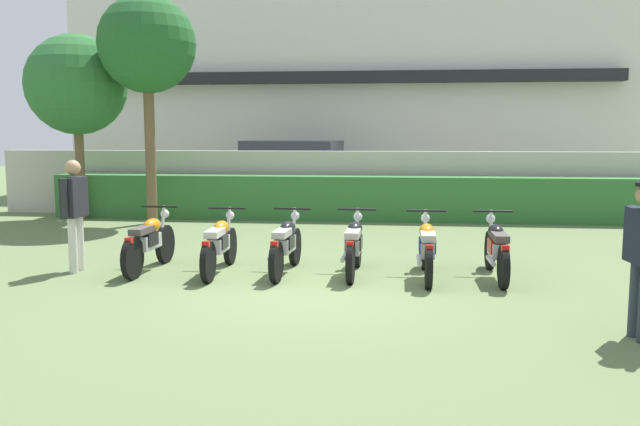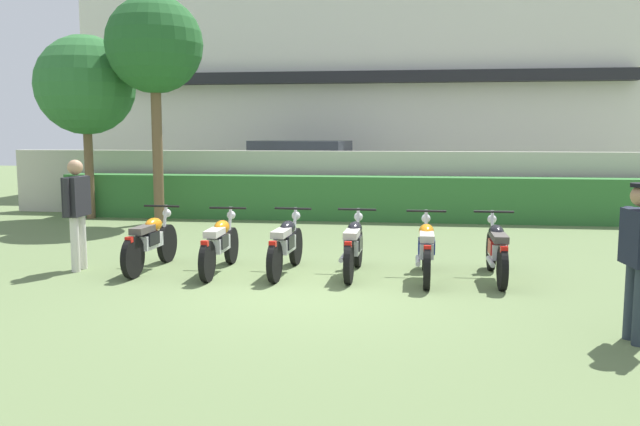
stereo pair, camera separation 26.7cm
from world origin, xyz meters
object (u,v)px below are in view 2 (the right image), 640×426
at_px(tree_far_side, 154,46).
at_px(motorcycle_in_row_1, 220,244).
at_px(motorcycle_in_row_0, 150,241).
at_px(motorcycle_in_row_5, 497,249).
at_px(motorcycle_in_row_4, 426,249).
at_px(motorcycle_in_row_2, 286,244).
at_px(tree_near_inspector, 86,86).
at_px(inspector_person, 77,205).
at_px(motorcycle_in_row_3, 354,245).
at_px(officer_0, 639,250).
at_px(parked_car, 306,173).

relative_size(tree_far_side, motorcycle_in_row_1, 2.70).
bearing_deg(motorcycle_in_row_0, motorcycle_in_row_5, -87.15).
bearing_deg(motorcycle_in_row_4, motorcycle_in_row_2, 87.17).
height_order(tree_near_inspector, motorcycle_in_row_1, tree_near_inspector).
relative_size(motorcycle_in_row_0, inspector_person, 1.09).
relative_size(tree_near_inspector, motorcycle_in_row_3, 2.46).
relative_size(motorcycle_in_row_4, officer_0, 1.17).
height_order(motorcycle_in_row_1, motorcycle_in_row_2, motorcycle_in_row_2).
xyz_separation_m(parked_car, tree_far_side, (-2.86, -4.14, 3.16)).
relative_size(motorcycle_in_row_1, inspector_person, 1.13).
bearing_deg(tree_far_side, motorcycle_in_row_0, -70.08).
bearing_deg(motorcycle_in_row_3, officer_0, -130.21).
xyz_separation_m(tree_far_side, motorcycle_in_row_1, (2.99, -5.17, -3.65)).
bearing_deg(parked_car, motorcycle_in_row_3, -68.41).
relative_size(parked_car, motorcycle_in_row_1, 2.43).
bearing_deg(motorcycle_in_row_2, motorcycle_in_row_1, 97.47).
bearing_deg(tree_far_side, motorcycle_in_row_2, -51.88).
relative_size(parked_car, motorcycle_in_row_0, 2.50).
xyz_separation_m(parked_car, officer_0, (5.31, -12.04, 0.03)).
height_order(tree_near_inspector, motorcycle_in_row_5, tree_near_inspector).
distance_m(tree_near_inspector, motorcycle_in_row_0, 7.43).
distance_m(motorcycle_in_row_0, inspector_person, 1.25).
bearing_deg(motorcycle_in_row_5, motorcycle_in_row_1, 90.98).
xyz_separation_m(parked_car, motorcycle_in_row_2, (1.14, -9.24, -0.49)).
relative_size(parked_car, motorcycle_in_row_2, 2.46).
xyz_separation_m(motorcycle_in_row_3, motorcycle_in_row_4, (1.08, -0.14, 0.00)).
xyz_separation_m(motorcycle_in_row_2, motorcycle_in_row_5, (3.13, -0.02, 0.00)).
distance_m(tree_near_inspector, motorcycle_in_row_2, 8.72).
xyz_separation_m(motorcycle_in_row_2, motorcycle_in_row_4, (2.12, -0.12, 0.00)).
relative_size(motorcycle_in_row_1, motorcycle_in_row_4, 1.01).
relative_size(motorcycle_in_row_2, motorcycle_in_row_3, 1.05).
distance_m(motorcycle_in_row_1, motorcycle_in_row_4, 3.13).
distance_m(motorcycle_in_row_2, inspector_person, 3.30).
bearing_deg(motorcycle_in_row_5, motorcycle_in_row_2, 89.94).
xyz_separation_m(motorcycle_in_row_0, motorcycle_in_row_2, (2.14, 0.04, -0.01)).
bearing_deg(motorcycle_in_row_0, motorcycle_in_row_3, -86.37).
distance_m(tree_far_side, motorcycle_in_row_2, 7.44).
xyz_separation_m(parked_car, motorcycle_in_row_5, (4.28, -9.26, -0.49)).
bearing_deg(motorcycle_in_row_0, parked_car, -3.53).
height_order(tree_far_side, motorcycle_in_row_4, tree_far_side).
bearing_deg(tree_near_inspector, motorcycle_in_row_1, -48.94).
relative_size(motorcycle_in_row_0, motorcycle_in_row_4, 0.98).
bearing_deg(motorcycle_in_row_5, tree_far_side, 54.61).
bearing_deg(motorcycle_in_row_1, parked_car, 0.37).
relative_size(motorcycle_in_row_0, motorcycle_in_row_3, 1.03).
xyz_separation_m(tree_far_side, motorcycle_in_row_5, (7.14, -5.12, -3.65)).
relative_size(parked_car, tree_far_side, 0.90).
relative_size(motorcycle_in_row_0, motorcycle_in_row_5, 0.98).
bearing_deg(inspector_person, officer_0, -19.16).
bearing_deg(motorcycle_in_row_5, officer_0, -159.34).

